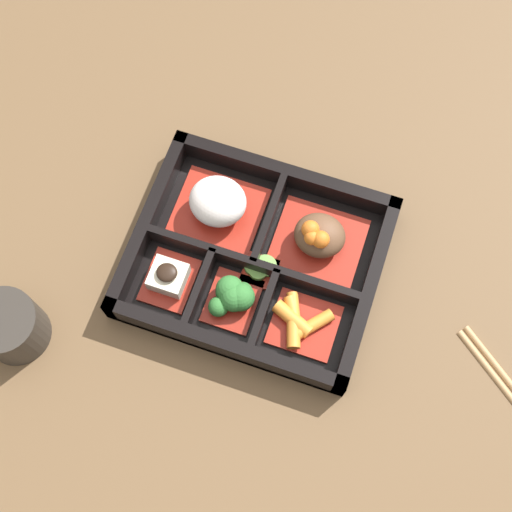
# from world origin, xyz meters

# --- Properties ---
(ground_plane) EXTENTS (3.00, 3.00, 0.00)m
(ground_plane) POSITION_xyz_m (0.00, 0.00, 0.00)
(ground_plane) COLOR brown
(bento_base) EXTENTS (0.27, 0.22, 0.01)m
(bento_base) POSITION_xyz_m (0.00, 0.00, 0.01)
(bento_base) COLOR black
(bento_base) RESTS_ON ground_plane
(bento_rim) EXTENTS (0.27, 0.22, 0.04)m
(bento_rim) POSITION_xyz_m (-0.00, -0.00, 0.02)
(bento_rim) COLOR black
(bento_rim) RESTS_ON ground_plane
(bowl_rice) EXTENTS (0.10, 0.09, 0.05)m
(bowl_rice) POSITION_xyz_m (-0.06, 0.04, 0.03)
(bowl_rice) COLOR maroon
(bowl_rice) RESTS_ON bento_base
(bowl_stew) EXTENTS (0.10, 0.09, 0.05)m
(bowl_stew) POSITION_xyz_m (0.06, 0.04, 0.03)
(bowl_stew) COLOR maroon
(bowl_stew) RESTS_ON bento_base
(bowl_tofu) EXTENTS (0.05, 0.06, 0.03)m
(bowl_tofu) POSITION_xyz_m (-0.08, -0.05, 0.02)
(bowl_tofu) COLOR maroon
(bowl_tofu) RESTS_ON bento_base
(bowl_greens) EXTENTS (0.05, 0.06, 0.04)m
(bowl_greens) POSITION_xyz_m (-0.01, -0.05, 0.03)
(bowl_greens) COLOR maroon
(bowl_greens) RESTS_ON bento_base
(bowl_carrots) EXTENTS (0.07, 0.07, 0.02)m
(bowl_carrots) POSITION_xyz_m (0.07, -0.05, 0.02)
(bowl_carrots) COLOR maroon
(bowl_carrots) RESTS_ON bento_base
(bowl_pickles) EXTENTS (0.04, 0.04, 0.01)m
(bowl_pickles) POSITION_xyz_m (0.01, -0.01, 0.02)
(bowl_pickles) COLOR maroon
(bowl_pickles) RESTS_ON bento_base
(tea_cup) EXTENTS (0.07, 0.07, 0.06)m
(tea_cup) POSITION_xyz_m (-0.22, -0.16, 0.03)
(tea_cup) COLOR #2D2823
(tea_cup) RESTS_ON ground_plane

